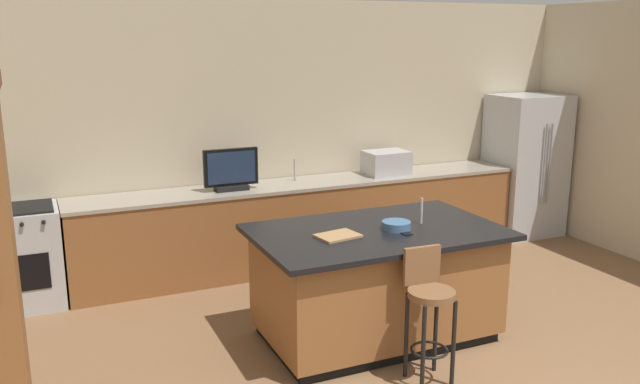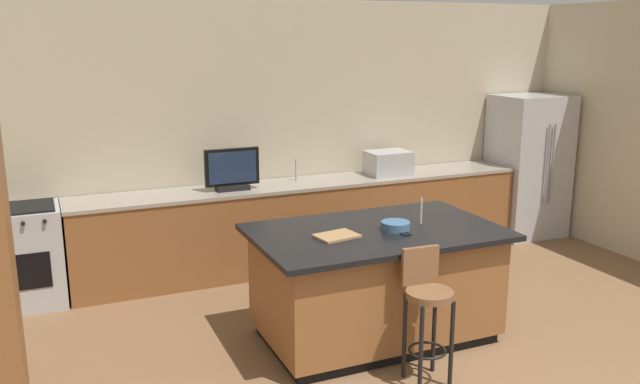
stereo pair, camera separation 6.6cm
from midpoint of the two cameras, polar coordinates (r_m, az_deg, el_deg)
name	(u,v)px [view 1 (the left image)]	position (r m, az deg, el deg)	size (l,w,h in m)	color
wall_back	(296,132)	(7.35, -2.34, 5.25)	(7.29, 0.12, 2.83)	beige
counter_back	(307,223)	(7.19, -1.36, -2.69)	(5.00, 0.62, 0.93)	brown
kitchen_island	(376,283)	(5.48, 4.54, -7.83)	(2.00, 1.23, 0.94)	black
refrigerator	(525,165)	(8.60, 17.13, 2.21)	(0.85, 0.73, 1.75)	#B7BABF
range_oven	(16,258)	(6.69, -25.12, -5.21)	(0.80, 0.63, 0.95)	#B7BABF
microwave	(386,163)	(7.47, 5.50, 2.54)	(0.48, 0.36, 0.26)	#B7BABF
tv_monitor	(231,171)	(6.71, -7.99, 1.81)	(0.56, 0.16, 0.43)	black
sink_faucet_back	(295,170)	(7.11, -2.46, 1.93)	(0.02, 0.02, 0.24)	#B2B2B7
sink_faucet_island	(421,211)	(5.51, 8.44, -1.62)	(0.02, 0.02, 0.22)	#B2B2B7
bar_stool_center	(429,304)	(4.83, 9.00, -9.53)	(0.34, 0.35, 0.98)	brown
fruit_bowl	(396,225)	(5.34, 6.27, -2.90)	(0.23, 0.23, 0.07)	#3F668C
cell_phone	(404,233)	(5.26, 6.94, -3.51)	(0.07, 0.15, 0.01)	black
tv_remote	(387,226)	(5.40, 5.45, -2.95)	(0.04, 0.17, 0.02)	black
cutting_board	(338,236)	(5.12, 1.18, -3.81)	(0.32, 0.24, 0.02)	#A87F51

